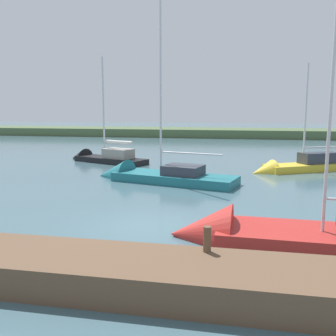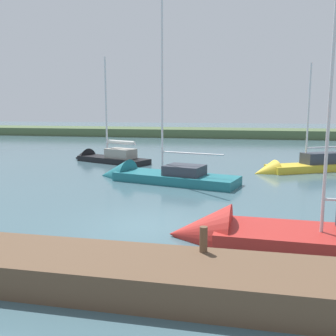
% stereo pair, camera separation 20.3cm
% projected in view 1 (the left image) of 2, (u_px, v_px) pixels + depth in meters
% --- Properties ---
extents(ground_plane, '(200.00, 200.00, 0.00)m').
position_uv_depth(ground_plane, '(148.00, 226.00, 13.38)').
color(ground_plane, '#42606B').
extents(far_shoreline, '(180.00, 8.00, 2.40)m').
position_uv_depth(far_shoreline, '(218.00, 137.00, 56.44)').
color(far_shoreline, '#4C603D').
rests_on(far_shoreline, ground_plane).
extents(dock_pier, '(24.53, 2.11, 0.76)m').
position_uv_depth(dock_pier, '(99.00, 271.00, 8.75)').
color(dock_pier, brown).
rests_on(dock_pier, ground_plane).
extents(mooring_post_near, '(0.19, 0.19, 0.62)m').
position_uv_depth(mooring_post_near, '(207.00, 239.00, 8.90)').
color(mooring_post_near, brown).
rests_on(mooring_post_near, dock_pier).
extents(sailboat_far_right, '(8.93, 4.37, 11.05)m').
position_uv_depth(sailboat_far_right, '(151.00, 179.00, 21.79)').
color(sailboat_far_right, '#1E6B75').
rests_on(sailboat_far_right, ground_plane).
extents(sailboat_far_left, '(8.69, 2.53, 9.68)m').
position_uv_depth(sailboat_far_left, '(287.00, 240.00, 11.46)').
color(sailboat_far_left, '#B22823').
rests_on(sailboat_far_left, ground_plane).
extents(sailboat_behind_pier, '(7.53, 4.55, 8.88)m').
position_uv_depth(sailboat_behind_pier, '(101.00, 159.00, 29.62)').
color(sailboat_behind_pier, black).
rests_on(sailboat_behind_pier, ground_plane).
extents(sailboat_near_dock, '(7.61, 5.18, 7.95)m').
position_uv_depth(sailboat_near_dock, '(299.00, 169.00, 25.17)').
color(sailboat_near_dock, gold).
rests_on(sailboat_near_dock, ground_plane).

